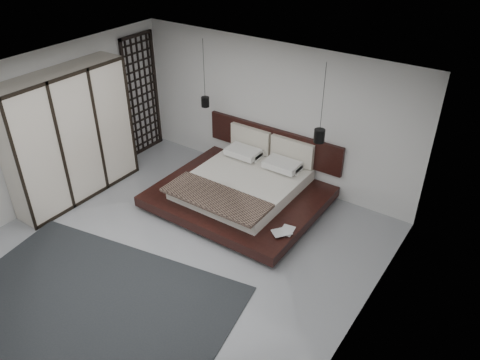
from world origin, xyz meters
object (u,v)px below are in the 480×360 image
Objects in this scene: pendant_left at (205,102)px; wardrobe at (70,137)px; rug at (86,312)px; pendant_right at (319,136)px; lattice_screen at (142,95)px; bed at (243,187)px.

pendant_left is 0.53× the size of wardrobe.
wardrobe is 3.44m from rug.
pendant_left is at bearing -180.00° from pendant_right.
pendant_left is 0.33× the size of rug.
pendant_left reaches higher than lattice_screen.
lattice_screen is 4.26m from pendant_right.
wardrobe reaches higher than rug.
rug is (2.76, -4.12, -1.29)m from lattice_screen.
bed is at bearing 29.57° from wardrobe.
rug is at bearing -76.59° from pendant_left.
lattice_screen reaches higher than wardrobe.
bed reaches higher than rug.
wardrobe is 0.63× the size of rug.
rug is at bearing -56.14° from lattice_screen.
pendant_right is 4.58m from rug.
pendant_right reaches higher than bed.
wardrobe reaches higher than bed.
pendant_right reaches higher than rug.
lattice_screen reaches higher than rug.
wardrobe is at bearing 141.51° from rug.
rug is (-1.49, -4.06, -1.53)m from pendant_right.
lattice_screen is 0.87× the size of bed.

